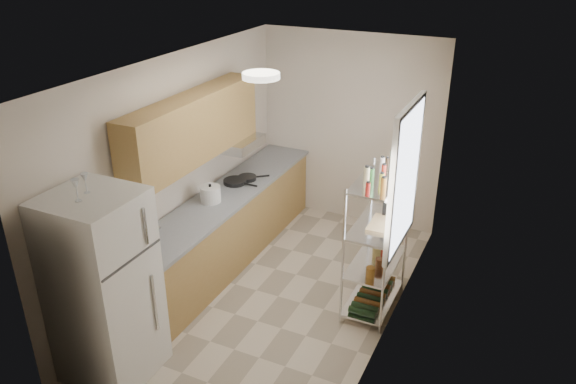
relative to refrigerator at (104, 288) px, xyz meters
name	(u,v)px	position (x,y,z in m)	size (l,w,h in m)	color
room	(277,192)	(0.87, 1.67, 0.40)	(2.52, 4.42, 2.62)	beige
counter_run	(226,227)	(-0.05, 2.11, -0.45)	(0.63, 3.51, 0.90)	#9E7943
upper_cabinets	(193,128)	(-0.19, 1.77, 0.91)	(0.33, 2.20, 0.72)	#9E7943
range_hood	(236,142)	(-0.13, 2.57, 0.49)	(0.50, 0.60, 0.12)	#B7BABC
window	(405,178)	(2.09, 2.02, 0.65)	(0.06, 1.00, 1.46)	white
bakers_rack	(379,216)	(1.87, 1.97, 0.21)	(0.45, 0.90, 1.73)	silver
ceiling_dome	(261,76)	(0.87, 1.37, 1.67)	(0.34, 0.34, 0.06)	white
refrigerator	(104,288)	(0.00, 0.00, 0.00)	(0.74, 0.74, 1.80)	white
wine_glass_a	(85,183)	(-0.05, 0.04, 0.99)	(0.06, 0.06, 0.17)	silver
wine_glass_b	(77,190)	(0.00, -0.11, 0.99)	(0.07, 0.07, 0.19)	silver
rice_cooker	(210,194)	(-0.09, 1.88, 0.09)	(0.24, 0.24, 0.19)	white
frying_pan_large	(235,182)	(-0.10, 2.44, 0.02)	(0.28, 0.28, 0.05)	black
frying_pan_small	(247,178)	(-0.02, 2.61, 0.02)	(0.23, 0.23, 0.05)	black
cutting_board	(385,225)	(1.95, 1.97, 0.12)	(0.31, 0.40, 0.03)	tan
espresso_machine	(393,201)	(1.94, 2.27, 0.26)	(0.17, 0.25, 0.29)	black
storage_bag	(381,240)	(1.83, 2.30, -0.26)	(0.10, 0.14, 0.16)	#AB2915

